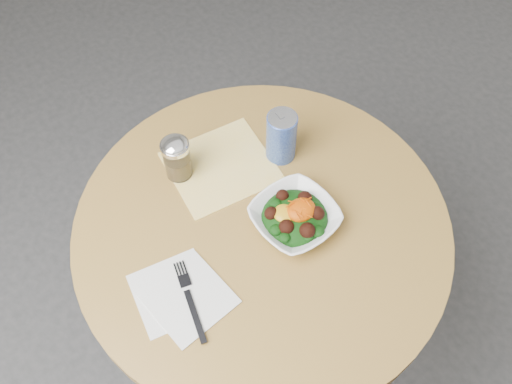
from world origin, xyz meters
TOP-DOWN VIEW (x-y plane):
  - ground at (0.00, 0.00)m, footprint 6.00×6.00m
  - table at (0.00, 0.00)m, footprint 0.90×0.90m
  - cloth_napkin at (0.02, 0.20)m, footprint 0.28×0.26m
  - paper_napkins at (-0.25, -0.04)m, footprint 0.21×0.22m
  - salad_bowl at (0.06, -0.04)m, footprint 0.20×0.20m
  - fork at (-0.24, -0.06)m, footprint 0.08×0.20m
  - spice_shaker at (-0.08, 0.24)m, footprint 0.07×0.07m
  - beverage_can at (0.16, 0.14)m, footprint 0.08×0.08m

SIDE VIEW (x-z plane):
  - ground at x=0.00m, z-range 0.00..0.00m
  - table at x=0.00m, z-range 0.18..0.93m
  - cloth_napkin at x=0.02m, z-range 0.75..0.75m
  - paper_napkins at x=-0.25m, z-range 0.75..0.75m
  - fork at x=-0.24m, z-range 0.75..0.76m
  - salad_bowl at x=0.06m, z-range 0.74..0.81m
  - spice_shaker at x=-0.08m, z-range 0.75..0.88m
  - beverage_can at x=0.16m, z-range 0.75..0.89m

